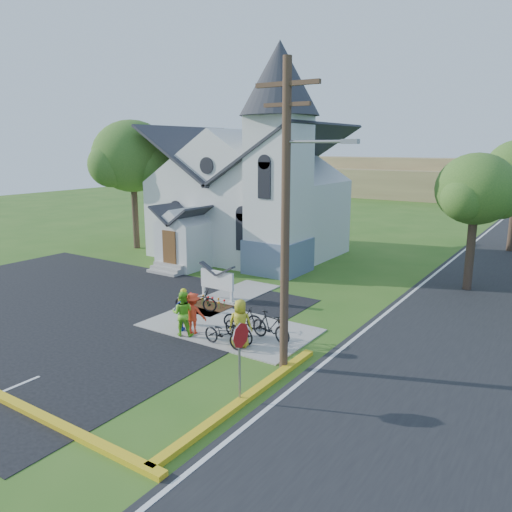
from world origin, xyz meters
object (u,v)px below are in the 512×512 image
Objects in this scene: church_sign at (217,280)px; bike_3 at (271,326)px; stop_sign at (240,346)px; cyclist_4 at (240,323)px; cyclist_2 at (185,312)px; cyclist_3 at (193,313)px; bike_4 at (239,328)px; cyclist_0 at (184,306)px; bike_0 at (196,300)px; bike_2 at (224,334)px; cyclist_1 at (183,313)px; utility_pole at (287,210)px; bike_1 at (242,318)px.

church_sign is 1.15× the size of bike_3.
stop_sign is (6.63, -7.40, 0.75)m from church_sign.
cyclist_4 is at bearing -43.75° from church_sign.
cyclist_2 is (1.50, -4.01, -0.16)m from church_sign.
bike_4 is at bearing 170.60° from cyclist_3.
cyclist_2 is at bearing -25.78° from cyclist_3.
cyclist_0 is 1.72m from bike_0.
cyclist_0 is 0.82× the size of bike_3.
stop_sign is at bearing -124.09° from bike_4.
bike_2 is (3.49, -2.53, -0.03)m from bike_0.
cyclist_0 is 4.01m from bike_3.
bike_0 is (0.24, -1.87, -0.46)m from church_sign.
utility_pole is at bearing 151.82° from cyclist_1.
bike_1 is at bearing -37.80° from church_sign.
bike_3 is at bearing -35.35° from bike_2.
stop_sign is 1.55× the size of bike_1.
cyclist_1 is (-4.84, 0.30, -4.46)m from utility_pole.
utility_pole is 5.52× the size of bike_4.
cyclist_2 is at bearing -22.98° from cyclist_4.
bike_0 is 2.50m from cyclist_2.
utility_pole is at bearing -92.37° from bike_2.
bike_0 reaches higher than bike_4.
stop_sign is at bearing 133.89° from cyclist_0.
cyclist_1 is 3.50m from bike_3.
stop_sign is 1.30× the size of bike_3.
utility_pole is at bearing -135.29° from bike_0.
cyclist_2 reaches higher than cyclist_0.
bike_1 is at bearing -78.75° from cyclist_4.
bike_1 is 1.88m from cyclist_4.
cyclist_1 is 1.08× the size of cyclist_3.
bike_3 is (3.40, 1.05, -0.24)m from cyclist_2.
cyclist_3 is (-4.71, 3.37, -0.90)m from stop_sign.
stop_sign is at bearing 123.93° from cyclist_1.
utility_pole is at bearing -145.52° from bike_1.
cyclist_0 reaches higher than bike_1.
utility_pole is 6.58m from cyclist_1.
bike_2 is 1.12× the size of cyclist_3.
bike_1 is (-3.28, 2.16, -4.87)m from utility_pole.
cyclist_4 reaches higher than bike_0.
cyclist_2 is at bearing 172.29° from utility_pole.
bike_1 is 0.99× the size of cyclist_2.
bike_1 is 1.91m from bike_2.
cyclist_0 is at bearing 106.97° from bike_3.
utility_pole reaches higher than cyclist_4.
utility_pole is at bearing -126.04° from bike_3.
bike_3 is (-1.66, 1.74, -4.78)m from utility_pole.
utility_pole is at bearing -35.60° from church_sign.
bike_2 is 1.88m from cyclist_3.
cyclist_2 is (-1.78, -1.47, 0.33)m from bike_1.
bike_2 is at bearing 145.49° from cyclist_3.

